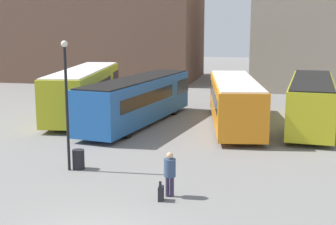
% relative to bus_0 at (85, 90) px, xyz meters
% --- Properties ---
extents(bus_0, '(4.31, 12.38, 3.20)m').
position_rel_bus_0_xyz_m(bus_0, '(0.00, 0.00, 0.00)').
color(bus_0, gold).
rests_on(bus_0, ground_plane).
extents(bus_1, '(4.38, 12.15, 2.91)m').
position_rel_bus_0_xyz_m(bus_1, '(4.40, -1.95, -0.16)').
color(bus_1, '#1E56A3').
rests_on(bus_1, ground_plane).
extents(bus_2, '(4.27, 11.47, 2.90)m').
position_rel_bus_0_xyz_m(bus_2, '(10.31, -1.33, -0.17)').
color(bus_2, orange).
rests_on(bus_2, ground_plane).
extents(bus_3, '(3.49, 11.77, 2.93)m').
position_rel_bus_0_xyz_m(bus_3, '(14.93, -0.41, -0.15)').
color(bus_3, gold).
rests_on(bus_3, ground_plane).
extents(traveler, '(0.45, 0.45, 1.67)m').
position_rel_bus_0_xyz_m(traveler, '(8.92, -14.11, -0.76)').
color(traveler, '#382D4C').
rests_on(traveler, ground_plane).
extents(suitcase, '(0.19, 0.37, 0.76)m').
position_rel_bus_0_xyz_m(suitcase, '(8.70, -14.58, -1.48)').
color(suitcase, black).
rests_on(suitcase, ground_plane).
extents(lamp_post_2, '(0.28, 0.28, 5.53)m').
position_rel_bus_0_xyz_m(lamp_post_2, '(4.05, -11.95, 1.51)').
color(lamp_post_2, black).
rests_on(lamp_post_2, ground_plane).
extents(trash_bin, '(0.52, 0.52, 0.85)m').
position_rel_bus_0_xyz_m(trash_bin, '(4.37, -11.69, -1.32)').
color(trash_bin, black).
rests_on(trash_bin, ground_plane).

